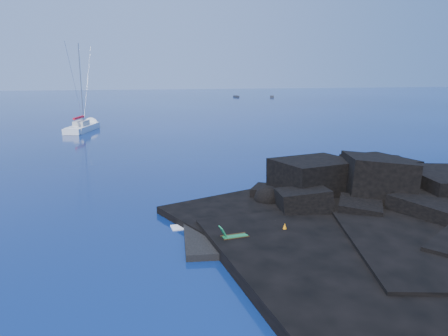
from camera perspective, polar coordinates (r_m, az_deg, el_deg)
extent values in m
plane|color=#031138|center=(23.21, -5.57, -10.10)|extent=(400.00, 400.00, 0.00)
cube|color=black|center=(24.55, 4.88, -8.79)|extent=(9.08, 6.86, 0.70)
cube|color=silver|center=(24.87, 6.03, -7.61)|extent=(2.10, 1.62, 0.05)
cone|color=orange|center=(23.89, 7.93, -7.82)|extent=(0.47, 0.47, 0.60)
cube|color=#26262B|center=(154.90, 1.60, 9.25)|extent=(1.32, 3.99, 0.53)
cube|color=#2A2B30|center=(153.88, 6.28, 9.16)|extent=(2.65, 4.51, 0.57)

